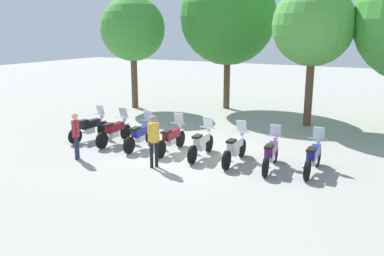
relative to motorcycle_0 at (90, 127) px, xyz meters
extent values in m
plane|color=#9E9B93|center=(4.49, 0.06, -0.52)|extent=(80.00, 80.00, 0.00)
cylinder|color=black|center=(0.06, 0.73, -0.20)|extent=(0.15, 0.65, 0.64)
cylinder|color=black|center=(-0.06, -0.82, -0.20)|extent=(0.15, 0.65, 0.64)
cube|color=silver|center=(0.06, 0.73, 0.14)|extent=(0.15, 0.37, 0.04)
cube|color=black|center=(0.00, 0.01, 0.15)|extent=(0.33, 0.97, 0.30)
cube|color=silver|center=(0.00, -0.04, -0.12)|extent=(0.25, 0.41, 0.24)
cube|color=black|center=(-0.03, -0.39, 0.34)|extent=(0.27, 0.46, 0.08)
cylinder|color=silver|center=(0.05, 0.64, 0.12)|extent=(0.07, 0.23, 0.64)
cylinder|color=silver|center=(0.04, 0.55, 0.45)|extent=(0.62, 0.08, 0.04)
sphere|color=silver|center=(0.05, 0.68, 0.33)|extent=(0.17, 0.17, 0.16)
cylinder|color=silver|center=(-0.18, -0.33, -0.18)|extent=(0.12, 0.70, 0.07)
cube|color=silver|center=(0.05, 0.61, 0.65)|extent=(0.37, 0.16, 0.39)
cylinder|color=black|center=(1.25, 0.74, -0.20)|extent=(0.13, 0.64, 0.64)
cylinder|color=black|center=(1.31, -0.81, -0.20)|extent=(0.13, 0.64, 0.64)
cube|color=silver|center=(1.25, 0.74, 0.14)|extent=(0.13, 0.36, 0.04)
cube|color=maroon|center=(1.28, 0.02, 0.15)|extent=(0.30, 0.96, 0.30)
cube|color=silver|center=(1.28, -0.03, -0.12)|extent=(0.24, 0.41, 0.24)
cube|color=black|center=(1.30, -0.38, 0.34)|extent=(0.26, 0.45, 0.08)
cylinder|color=silver|center=(1.26, 0.65, 0.12)|extent=(0.06, 0.23, 0.64)
cylinder|color=silver|center=(1.26, 0.56, 0.45)|extent=(0.62, 0.06, 0.04)
sphere|color=silver|center=(1.25, 0.69, 0.33)|extent=(0.17, 0.17, 0.16)
cylinder|color=silver|center=(1.14, -0.34, -0.18)|extent=(0.10, 0.70, 0.07)
cube|color=silver|center=(1.26, 0.62, 0.65)|extent=(0.37, 0.15, 0.39)
cylinder|color=black|center=(2.50, 0.72, -0.20)|extent=(0.15, 0.65, 0.64)
cylinder|color=black|center=(2.63, -0.83, -0.20)|extent=(0.15, 0.65, 0.64)
cube|color=silver|center=(2.50, 0.72, 0.14)|extent=(0.15, 0.37, 0.04)
cube|color=navy|center=(2.56, -0.01, 0.15)|extent=(0.34, 0.97, 0.30)
cube|color=silver|center=(2.57, -0.05, -0.12)|extent=(0.25, 0.42, 0.24)
cube|color=black|center=(2.60, -0.40, 0.34)|extent=(0.28, 0.46, 0.08)
cylinder|color=silver|center=(2.51, 0.63, 0.12)|extent=(0.07, 0.23, 0.64)
cylinder|color=silver|center=(2.52, 0.54, 0.45)|extent=(0.62, 0.09, 0.04)
sphere|color=silver|center=(2.51, 0.67, 0.33)|extent=(0.17, 0.17, 0.16)
cylinder|color=silver|center=(2.43, -0.37, -0.18)|extent=(0.13, 0.70, 0.07)
cube|color=silver|center=(2.51, 0.60, 0.65)|extent=(0.37, 0.16, 0.39)
cylinder|color=black|center=(3.80, 0.87, -0.20)|extent=(0.14, 0.65, 0.64)
cylinder|color=black|center=(3.90, -0.67, -0.20)|extent=(0.14, 0.65, 0.64)
cube|color=silver|center=(3.80, 0.87, 0.14)|extent=(0.14, 0.37, 0.04)
cube|color=maroon|center=(3.85, 0.15, 0.15)|extent=(0.32, 0.97, 0.30)
cube|color=silver|center=(3.85, 0.10, -0.12)|extent=(0.25, 0.41, 0.24)
cube|color=black|center=(3.87, -0.25, 0.34)|extent=(0.27, 0.46, 0.08)
cylinder|color=silver|center=(3.80, 0.78, 0.12)|extent=(0.07, 0.23, 0.64)
cylinder|color=silver|center=(3.81, 0.69, 0.45)|extent=(0.62, 0.08, 0.04)
sphere|color=silver|center=(3.80, 0.82, 0.33)|extent=(0.17, 0.17, 0.16)
cylinder|color=silver|center=(3.71, -0.21, -0.18)|extent=(0.12, 0.70, 0.07)
cube|color=silver|center=(3.81, 0.75, 0.65)|extent=(0.37, 0.16, 0.39)
cylinder|color=black|center=(5.06, 0.83, -0.20)|extent=(0.16, 0.65, 0.64)
cylinder|color=black|center=(5.21, -0.71, -0.20)|extent=(0.16, 0.65, 0.64)
cube|color=silver|center=(5.06, 0.83, 0.14)|extent=(0.15, 0.37, 0.04)
cube|color=silver|center=(5.13, 0.11, 0.15)|extent=(0.35, 0.97, 0.30)
cube|color=silver|center=(5.13, 0.06, -0.12)|extent=(0.26, 0.42, 0.24)
cube|color=black|center=(5.17, -0.29, 0.34)|extent=(0.28, 0.46, 0.08)
cylinder|color=silver|center=(5.07, 0.74, 0.12)|extent=(0.07, 0.23, 0.64)
cylinder|color=silver|center=(5.08, 0.66, 0.45)|extent=(0.62, 0.10, 0.04)
sphere|color=silver|center=(5.06, 0.78, 0.33)|extent=(0.17, 0.17, 0.16)
cylinder|color=silver|center=(5.00, -0.25, -0.18)|extent=(0.14, 0.70, 0.07)
cube|color=silver|center=(5.07, 0.71, 0.65)|extent=(0.37, 0.17, 0.39)
cylinder|color=black|center=(6.37, 0.85, -0.20)|extent=(0.14, 0.64, 0.64)
cylinder|color=black|center=(6.47, -0.70, -0.20)|extent=(0.14, 0.64, 0.64)
cube|color=silver|center=(6.37, 0.85, 0.14)|extent=(0.14, 0.37, 0.04)
cube|color=silver|center=(6.41, 0.13, 0.15)|extent=(0.32, 0.96, 0.30)
cube|color=silver|center=(6.42, 0.08, -0.12)|extent=(0.24, 0.41, 0.24)
cube|color=black|center=(6.44, -0.27, 0.34)|extent=(0.27, 0.45, 0.08)
cylinder|color=silver|center=(6.38, 0.76, 0.12)|extent=(0.06, 0.23, 0.64)
cylinder|color=silver|center=(6.38, 0.67, 0.45)|extent=(0.62, 0.07, 0.04)
sphere|color=silver|center=(6.37, 0.80, 0.33)|extent=(0.17, 0.17, 0.16)
cylinder|color=silver|center=(6.28, -0.23, -0.18)|extent=(0.11, 0.70, 0.07)
cube|color=silver|center=(6.38, 0.73, 0.65)|extent=(0.37, 0.15, 0.39)
cylinder|color=black|center=(7.60, 0.81, -0.20)|extent=(0.18, 0.65, 0.64)
cylinder|color=black|center=(7.80, -0.72, -0.20)|extent=(0.18, 0.65, 0.64)
cube|color=silver|center=(7.60, 0.81, 0.14)|extent=(0.16, 0.37, 0.04)
cube|color=#59196B|center=(7.70, 0.09, 0.15)|extent=(0.38, 0.98, 0.30)
cube|color=silver|center=(7.70, 0.05, -0.12)|extent=(0.27, 0.42, 0.24)
cube|color=black|center=(7.75, -0.30, 0.34)|extent=(0.29, 0.47, 0.08)
cylinder|color=silver|center=(7.61, 0.72, 0.12)|extent=(0.08, 0.23, 0.64)
cylinder|color=silver|center=(7.63, 0.64, 0.45)|extent=(0.62, 0.11, 0.04)
sphere|color=silver|center=(7.61, 0.76, 0.33)|extent=(0.18, 0.18, 0.16)
cylinder|color=silver|center=(7.58, -0.27, -0.18)|extent=(0.16, 0.70, 0.07)
cube|color=silver|center=(7.62, 0.69, 0.65)|extent=(0.37, 0.18, 0.39)
cylinder|color=black|center=(8.97, 1.14, -0.20)|extent=(0.11, 0.64, 0.64)
cylinder|color=black|center=(9.00, -0.41, -0.20)|extent=(0.11, 0.64, 0.64)
cube|color=silver|center=(8.97, 1.14, 0.14)|extent=(0.13, 0.36, 0.04)
cube|color=navy|center=(8.98, 0.41, 0.15)|extent=(0.28, 0.96, 0.30)
cube|color=silver|center=(8.98, 0.36, -0.12)|extent=(0.23, 0.40, 0.24)
cube|color=black|center=(8.99, 0.01, 0.34)|extent=(0.25, 0.44, 0.08)
cylinder|color=silver|center=(8.97, 1.05, 0.12)|extent=(0.05, 0.23, 0.64)
cylinder|color=silver|center=(8.97, 0.96, 0.45)|extent=(0.62, 0.05, 0.04)
sphere|color=silver|center=(8.97, 1.09, 0.33)|extent=(0.16, 0.16, 0.16)
cylinder|color=silver|center=(8.83, 0.06, -0.18)|extent=(0.08, 0.70, 0.07)
cube|color=silver|center=(8.97, 1.02, 0.65)|extent=(0.36, 0.14, 0.39)
cylinder|color=#232D4C|center=(1.36, -2.13, -0.12)|extent=(0.15, 0.15, 0.80)
cylinder|color=#232D4C|center=(1.44, -2.28, -0.12)|extent=(0.15, 0.15, 0.80)
cube|color=#B22D33|center=(1.40, -2.21, 0.59)|extent=(0.28, 0.29, 0.60)
cylinder|color=#B22D33|center=(1.33, -2.06, 0.60)|extent=(0.11, 0.11, 0.57)
cylinder|color=#B22D33|center=(1.47, -2.35, 0.60)|extent=(0.11, 0.11, 0.57)
sphere|color=#DBAD89|center=(1.40, -2.21, 1.03)|extent=(0.29, 0.29, 0.22)
cylinder|color=black|center=(4.33, -1.57, -0.09)|extent=(0.15, 0.15, 0.85)
cylinder|color=black|center=(4.23, -1.70, -0.09)|extent=(0.15, 0.15, 0.85)
cube|color=gold|center=(4.28, -1.64, 0.66)|extent=(0.29, 0.30, 0.64)
cylinder|color=gold|center=(4.38, -1.51, 0.67)|extent=(0.11, 0.11, 0.61)
cylinder|color=gold|center=(4.18, -1.76, 0.67)|extent=(0.11, 0.11, 0.61)
sphere|color=#A87A5B|center=(4.28, -1.64, 1.12)|extent=(0.32, 0.32, 0.23)
cylinder|color=brown|center=(-2.74, 6.72, 1.10)|extent=(0.36, 0.36, 3.22)
sphere|color=#3D8E33|center=(-2.74, 6.72, 3.97)|extent=(3.61, 3.61, 3.61)
cylinder|color=brown|center=(2.01, 9.11, 1.12)|extent=(0.36, 0.36, 3.27)
sphere|color=#2D7A28|center=(2.01, 9.11, 4.61)|extent=(5.29, 5.29, 5.29)
cylinder|color=brown|center=(7.19, 6.93, 1.16)|extent=(0.36, 0.36, 3.35)
sphere|color=#4C9E3D|center=(7.19, 6.93, 4.12)|extent=(3.68, 3.68, 3.68)
camera|label=1|loc=(11.65, -12.33, 3.93)|focal=38.42mm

